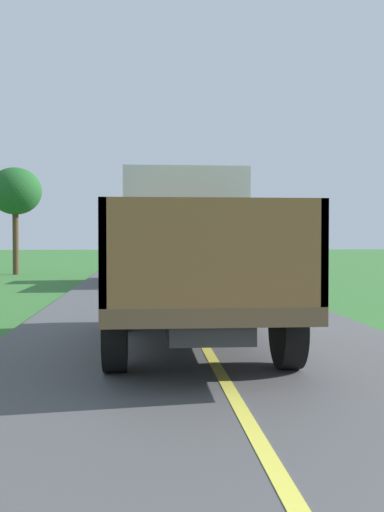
% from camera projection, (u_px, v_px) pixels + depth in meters
% --- Properties ---
extents(banana_truck_near, '(2.38, 5.82, 2.80)m').
position_uv_depth(banana_truck_near, '(188.00, 252.00, 9.70)').
color(banana_truck_near, '#2D2D30').
rests_on(banana_truck_near, road_surface).
extents(banana_truck_far, '(2.38, 5.81, 2.80)m').
position_uv_depth(banana_truck_far, '(161.00, 245.00, 23.09)').
color(banana_truck_far, '#2D2D30').
rests_on(banana_truck_far, road_surface).
extents(roadside_tree_near_left, '(2.48, 2.48, 5.08)m').
position_uv_depth(roadside_tree_near_left, '(15.00, 192.00, 28.31)').
color(roadside_tree_near_left, '#4C3823').
rests_on(roadside_tree_near_left, ground).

